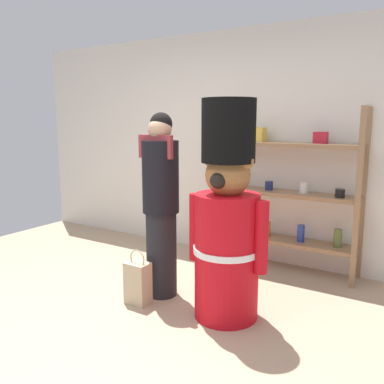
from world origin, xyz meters
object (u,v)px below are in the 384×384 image
teddy_bear_guard (227,223)px  person_shopper (161,203)px  shopping_bag (138,283)px  merchandise_shelf (285,191)px

teddy_bear_guard → person_shopper: bearing=174.7°
shopping_bag → merchandise_shelf: bearing=62.9°
teddy_bear_guard → shopping_bag: teddy_bear_guard is taller
teddy_bear_guard → person_shopper: size_ratio=1.06×
merchandise_shelf → shopping_bag: bearing=-117.1°
merchandise_shelf → person_shopper: size_ratio=1.04×
merchandise_shelf → person_shopper: (-0.71, -1.25, 0.01)m
teddy_bear_guard → shopping_bag: 0.99m
teddy_bear_guard → shopping_bag: bearing=-165.3°
teddy_bear_guard → shopping_bag: size_ratio=3.58×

